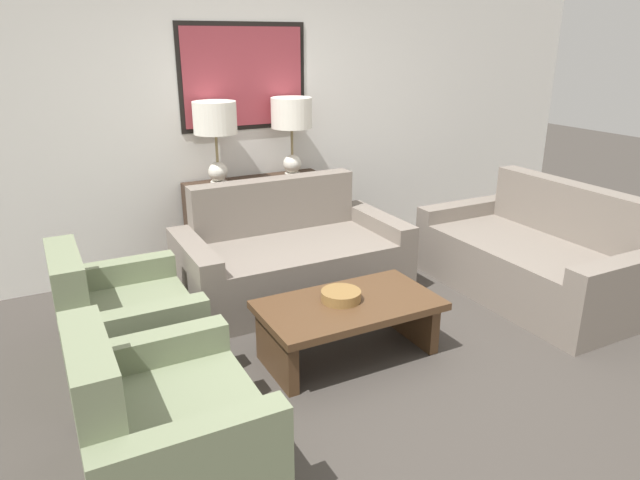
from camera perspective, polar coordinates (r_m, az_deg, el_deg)
name	(u,v)px	position (r m, az deg, el deg)	size (l,w,h in m)	color
ground_plane	(381,372)	(3.78, 6.16, -12.95)	(20.00, 20.00, 0.00)	#3D3833
back_wall	(243,118)	(5.36, -7.66, 11.95)	(7.81, 0.12, 2.65)	silver
console_table	(258,223)	(5.31, -6.18, 1.73)	(1.29, 0.40, 0.82)	#332319
table_lamp_left	(215,125)	(4.99, -10.43, 11.25)	(0.37, 0.37, 0.71)	silver
table_lamp_right	(292,120)	(5.24, -2.86, 11.93)	(0.37, 0.37, 0.71)	silver
couch_by_back_wall	(291,259)	(4.73, -2.95, -1.89)	(1.81, 0.95, 0.91)	slate
couch_by_side	(532,259)	(5.03, 20.47, -1.80)	(0.95, 1.81, 0.91)	slate
coffee_table	(349,316)	(3.80, 2.88, -7.62)	(1.17, 0.65, 0.40)	#4C331E
decorative_bowl	(341,296)	(3.75, 2.11, -5.59)	(0.26, 0.26, 0.07)	olive
armchair_near_back_wall	(122,325)	(3.92, -19.17, -8.06)	(0.82, 0.97, 0.83)	#707A5B
armchair_near_camera	(165,430)	(2.93, -15.29, -17.82)	(0.82, 0.97, 0.83)	#707A5B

